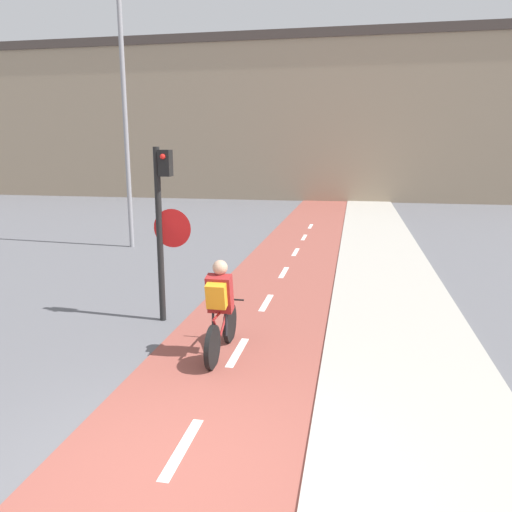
{
  "coord_description": "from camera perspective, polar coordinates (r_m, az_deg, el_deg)",
  "views": [
    {
      "loc": [
        1.63,
        -3.85,
        3.04
      ],
      "look_at": [
        0.0,
        4.44,
        1.2
      ],
      "focal_mm": 35.0,
      "sensor_mm": 36.0,
      "label": 1
    }
  ],
  "objects": [
    {
      "name": "cyclist_near",
      "position": [
        7.36,
        -4.1,
        -6.25
      ],
      "size": [
        0.46,
        1.63,
        1.46
      ],
      "color": "black",
      "rests_on": "ground_plane"
    },
    {
      "name": "ground_plane",
      "position": [
        5.17,
        -10.44,
        -23.97
      ],
      "size": [
        120.0,
        120.0,
        0.0
      ],
      "primitive_type": "plane",
      "color": "#5B5B60"
    },
    {
      "name": "bike_lane",
      "position": [
        5.17,
        -10.4,
        -23.83
      ],
      "size": [
        2.53,
        60.0,
        0.02
      ],
      "color": "brown",
      "rests_on": "ground_plane"
    },
    {
      "name": "building_row_background",
      "position": [
        31.61,
        8.45,
        15.18
      ],
      "size": [
        60.0,
        5.2,
        9.38
      ],
      "color": "gray",
      "rests_on": "ground_plane"
    },
    {
      "name": "traffic_light_pole",
      "position": [
        8.74,
        -10.53,
        4.56
      ],
      "size": [
        0.67,
        0.25,
        3.05
      ],
      "color": "black",
      "rests_on": "ground_plane"
    },
    {
      "name": "street_lamp_far",
      "position": [
        15.9,
        -14.89,
        18.02
      ],
      "size": [
        0.36,
        0.36,
        7.89
      ],
      "color": "gray",
      "rests_on": "ground_plane"
    }
  ]
}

